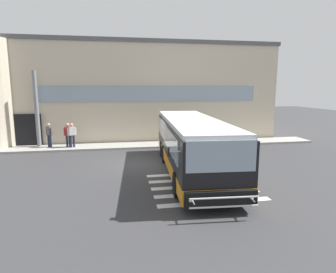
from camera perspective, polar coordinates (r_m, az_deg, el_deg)
name	(u,v)px	position (r m, az deg, el deg)	size (l,w,h in m)	color
ground_plane	(146,163)	(16.13, -4.48, -5.45)	(80.00, 90.00, 0.02)	#353538
bay_paint_stripes	(201,186)	(12.55, 6.74, -9.91)	(4.40, 3.96, 0.01)	silver
terminal_building	(126,91)	(27.15, -8.53, 9.01)	(24.49, 13.80, 7.83)	beige
boarding_curb	(139,145)	(20.77, -5.79, -1.79)	(26.69, 2.00, 0.15)	#9E9B93
entry_support_column	(37,109)	(21.67, -25.02, 5.04)	(0.28, 0.28, 5.25)	slate
bus_main_foreground	(192,146)	(14.28, 4.80, -1.92)	(3.70, 10.88, 2.70)	black
passenger_near_column	(49,134)	(21.25, -22.90, 0.50)	(0.47, 0.42, 1.68)	#1E2338
passenger_by_doorway	(68,134)	(20.81, -19.56, 0.53)	(0.52, 0.38, 1.68)	#1E2338
passenger_at_curb_edge	(72,133)	(20.61, -18.87, 0.58)	(0.56, 0.46, 1.68)	#1E2338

